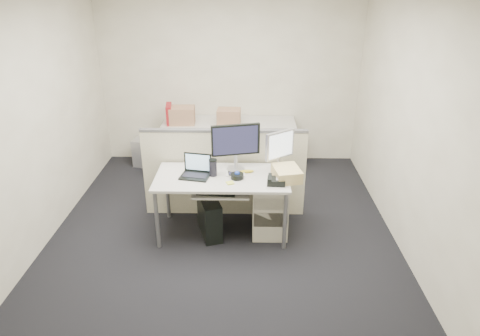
{
  "coord_description": "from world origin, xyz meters",
  "views": [
    {
      "loc": [
        0.29,
        -4.33,
        2.81
      ],
      "look_at": [
        0.2,
        0.15,
        0.77
      ],
      "focal_mm": 32.0,
      "sensor_mm": 36.0,
      "label": 1
    }
  ],
  "objects_px": {
    "desk": "(222,181)",
    "desk_phone": "(276,181)",
    "monitor_main": "(236,148)",
    "laptop": "(195,167)"
  },
  "relations": [
    {
      "from": "desk",
      "to": "monitor_main",
      "type": "xyz_separation_m",
      "value": [
        0.15,
        0.18,
        0.34
      ]
    },
    {
      "from": "monitor_main",
      "to": "desk_phone",
      "type": "height_order",
      "value": "monitor_main"
    },
    {
      "from": "desk",
      "to": "monitor_main",
      "type": "bearing_deg",
      "value": 50.19
    },
    {
      "from": "laptop",
      "to": "desk_phone",
      "type": "distance_m",
      "value": 0.92
    },
    {
      "from": "laptop",
      "to": "desk_phone",
      "type": "height_order",
      "value": "laptop"
    },
    {
      "from": "laptop",
      "to": "desk",
      "type": "bearing_deg",
      "value": 14.74
    },
    {
      "from": "laptop",
      "to": "desk_phone",
      "type": "relative_size",
      "value": 1.64
    },
    {
      "from": "laptop",
      "to": "desk_phone",
      "type": "xyz_separation_m",
      "value": [
        0.9,
        -0.16,
        -0.09
      ]
    },
    {
      "from": "desk",
      "to": "desk_phone",
      "type": "height_order",
      "value": "desk_phone"
    },
    {
      "from": "monitor_main",
      "to": "desk_phone",
      "type": "relative_size",
      "value": 2.86
    }
  ]
}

